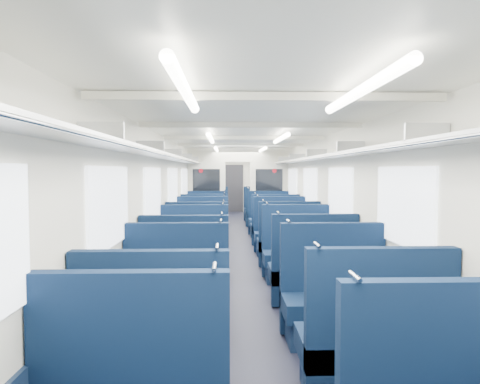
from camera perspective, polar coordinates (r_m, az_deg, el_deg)
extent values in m
cube|color=black|center=(9.37, 0.11, -7.94)|extent=(2.80, 18.00, 0.01)
cube|color=white|center=(9.22, 0.11, 6.56)|extent=(2.80, 18.00, 0.01)
cube|color=beige|center=(9.28, -8.56, -0.76)|extent=(0.02, 18.00, 2.35)
cube|color=#0F1C33|center=(9.37, -8.43, -5.80)|extent=(0.03, 17.90, 0.70)
cube|color=beige|center=(9.37, 8.70, -0.72)|extent=(0.02, 18.00, 2.35)
cube|color=#0F1C33|center=(9.45, 8.57, -5.72)|extent=(0.03, 17.90, 0.70)
cube|color=beige|center=(18.21, -0.77, 1.05)|extent=(2.80, 0.02, 2.35)
cube|color=#B2B5BA|center=(9.25, -7.49, 4.17)|extent=(0.34, 17.40, 0.04)
cylinder|color=silver|center=(9.23, -6.38, 4.05)|extent=(0.02, 17.40, 0.02)
cube|color=#B2B5BA|center=(3.34, -18.06, 7.70)|extent=(0.34, 0.03, 0.14)
cube|color=#B2B5BA|center=(5.29, -11.91, 5.96)|extent=(0.34, 0.03, 0.14)
cube|color=#B2B5BA|center=(7.26, -9.10, 5.14)|extent=(0.34, 0.03, 0.14)
cube|color=#B2B5BA|center=(9.25, -7.49, 4.66)|extent=(0.34, 0.03, 0.14)
cube|color=#B2B5BA|center=(11.24, -6.46, 4.35)|extent=(0.34, 0.03, 0.14)
cube|color=#B2B5BA|center=(13.23, -5.74, 4.13)|extent=(0.34, 0.03, 0.14)
cube|color=#B2B5BA|center=(15.23, -5.20, 3.97)|extent=(0.34, 0.03, 0.14)
cube|color=#B2B5BA|center=(17.23, -4.79, 3.85)|extent=(0.34, 0.03, 0.14)
cube|color=#B2B5BA|center=(9.32, 7.64, 4.15)|extent=(0.34, 17.40, 0.04)
cylinder|color=silver|center=(9.30, 6.54, 4.04)|extent=(0.02, 17.40, 0.02)
cube|color=#B2B5BA|center=(3.55, 23.66, 7.32)|extent=(0.34, 0.03, 0.14)
cube|color=#B2B5BA|center=(5.42, 14.54, 5.86)|extent=(0.34, 0.03, 0.14)
cube|color=#B2B5BA|center=(7.36, 10.18, 5.10)|extent=(0.34, 0.03, 0.14)
cube|color=#B2B5BA|center=(9.32, 7.65, 4.65)|extent=(0.34, 0.03, 0.14)
cube|color=#B2B5BA|center=(11.30, 6.00, 4.35)|extent=(0.34, 0.03, 0.14)
cube|color=#B2B5BA|center=(13.29, 4.85, 4.13)|extent=(0.34, 0.03, 0.14)
cube|color=#B2B5BA|center=(15.28, 3.99, 3.97)|extent=(0.34, 0.03, 0.14)
cube|color=#B2B5BA|center=(17.27, 3.34, 3.85)|extent=(0.34, 0.03, 0.14)
cube|color=white|center=(4.16, -16.93, -1.94)|extent=(0.02, 1.30, 0.75)
cube|color=white|center=(6.40, -11.51, -0.22)|extent=(0.02, 1.30, 0.75)
cube|color=white|center=(8.67, -8.92, 0.61)|extent=(0.02, 1.30, 0.75)
cube|color=white|center=(10.96, -7.40, 1.09)|extent=(0.02, 1.30, 0.75)
cube|color=white|center=(13.75, -6.24, 1.46)|extent=(0.02, 1.30, 0.75)
cube|color=white|center=(16.04, -5.59, 1.67)|extent=(0.02, 1.30, 0.75)
cube|color=white|center=(4.34, 20.89, -1.80)|extent=(0.02, 1.30, 0.75)
cube|color=white|center=(6.52, 13.12, -0.18)|extent=(0.02, 1.30, 0.75)
cube|color=white|center=(8.76, 9.29, 0.63)|extent=(0.02, 1.30, 0.75)
cube|color=white|center=(11.03, 7.02, 1.10)|extent=(0.02, 1.30, 0.75)
cube|color=white|center=(13.80, 5.26, 1.47)|extent=(0.02, 1.30, 0.75)
cube|color=white|center=(16.09, 4.27, 1.67)|extent=(0.02, 1.30, 0.75)
cube|color=silver|center=(3.26, 3.47, 12.58)|extent=(2.70, 0.06, 0.06)
cube|color=silver|center=(5.23, 1.48, 8.91)|extent=(2.70, 0.06, 0.06)
cube|color=silver|center=(7.22, 0.60, 7.25)|extent=(2.70, 0.06, 0.06)
cube|color=silver|center=(9.22, 0.11, 6.31)|extent=(2.70, 0.06, 0.06)
cube|color=silver|center=(11.22, -0.21, 5.70)|extent=(2.70, 0.06, 0.06)
cube|color=silver|center=(13.21, -0.43, 5.28)|extent=(2.70, 0.06, 0.06)
cube|color=silver|center=(15.21, -0.60, 4.97)|extent=(2.70, 0.06, 0.06)
cube|color=silver|center=(17.21, -0.72, 4.73)|extent=(2.70, 0.06, 0.06)
cylinder|color=white|center=(2.76, -7.34, 13.29)|extent=(0.07, 1.60, 0.07)
cylinder|color=white|center=(6.72, -3.95, 7.14)|extent=(0.07, 1.60, 0.07)
cylinder|color=white|center=(10.21, -3.17, 5.69)|extent=(0.07, 1.60, 0.07)
cylinder|color=white|center=(14.71, -2.71, 4.84)|extent=(0.07, 1.60, 0.07)
cylinder|color=white|center=(2.87, 15.70, 12.80)|extent=(0.07, 1.60, 0.07)
cylinder|color=white|center=(6.77, 5.47, 7.11)|extent=(0.07, 1.60, 0.07)
cylinder|color=white|center=(10.24, 3.02, 5.68)|extent=(0.07, 1.60, 0.07)
cylinder|color=white|center=(14.73, 1.59, 4.84)|extent=(0.07, 1.60, 0.07)
cube|color=black|center=(18.16, -0.77, 0.50)|extent=(0.75, 0.06, 2.00)
cube|color=silver|center=(11.98, -4.49, 0.08)|extent=(1.05, 0.08, 2.35)
cube|color=black|center=(11.92, -4.51, 1.15)|extent=(0.76, 0.02, 0.80)
cylinder|color=#B00B19|center=(11.92, -5.23, 2.83)|extent=(0.12, 0.01, 0.12)
cube|color=silver|center=(12.02, 3.87, 0.10)|extent=(1.05, 0.08, 2.35)
cube|color=black|center=(11.97, 3.90, 1.16)|extent=(0.76, 0.02, 0.80)
cylinder|color=#B00B19|center=(11.97, 4.62, 2.83)|extent=(0.12, 0.01, 0.12)
cube|color=silver|center=(11.96, -0.30, 4.88)|extent=(0.70, 0.08, 0.35)
cube|color=#0C1F3D|center=(2.67, -14.38, -22.65)|extent=(1.11, 0.11, 1.19)
cylinder|color=silver|center=(2.41, -3.42, -9.95)|extent=(0.02, 0.17, 0.02)
cylinder|color=silver|center=(2.28, 15.10, -10.82)|extent=(0.02, 0.17, 0.02)
cube|color=#0C1F3D|center=(3.53, -11.08, -20.16)|extent=(1.11, 0.58, 0.19)
cube|color=#0C1A33|center=(3.63, -11.04, -23.62)|extent=(1.02, 0.47, 0.29)
cube|color=#0C1F3D|center=(3.23, -11.85, -18.01)|extent=(1.11, 0.11, 1.19)
cylinder|color=silver|center=(3.02, -3.06, -7.34)|extent=(0.02, 0.17, 0.02)
cube|color=#0C1F3D|center=(3.72, 16.87, -19.03)|extent=(1.11, 0.58, 0.19)
cube|color=#0C1A33|center=(3.81, 16.81, -22.35)|extent=(1.02, 0.47, 0.29)
cube|color=#0C1F3D|center=(3.43, 18.25, -16.85)|extent=(1.11, 0.11, 1.19)
cylinder|color=silver|center=(3.14, 10.27, -6.97)|extent=(0.02, 0.17, 0.02)
cube|color=#0C1F3D|center=(4.55, -8.76, -14.82)|extent=(1.11, 0.58, 0.19)
cube|color=#0C1A33|center=(4.62, -8.74, -17.63)|extent=(1.02, 0.47, 0.29)
cube|color=#0C1F3D|center=(4.71, -8.42, -11.25)|extent=(1.11, 0.11, 1.19)
cylinder|color=silver|center=(4.57, -2.58, -3.84)|extent=(0.02, 0.17, 0.02)
cube|color=#0C1F3D|center=(4.60, 12.86, -14.62)|extent=(1.11, 0.58, 0.19)
cube|color=#0C1A33|center=(4.68, 12.82, -17.41)|extent=(1.02, 0.47, 0.29)
cube|color=#0C1F3D|center=(4.76, 12.16, -11.12)|extent=(1.11, 0.11, 1.19)
cylinder|color=silver|center=(4.56, 6.47, -3.86)|extent=(0.02, 0.17, 0.02)
cube|color=#0C1F3D|center=(5.73, -7.21, -11.07)|extent=(1.11, 0.58, 0.19)
cube|color=#0C1A33|center=(5.79, -7.19, -13.35)|extent=(1.02, 0.47, 0.29)
cube|color=#0C1F3D|center=(5.45, -7.47, -9.30)|extent=(1.11, 0.11, 1.19)
cylinder|color=silver|center=(5.32, -2.45, -2.88)|extent=(0.02, 0.17, 0.02)
cube|color=#0C1F3D|center=(5.91, 9.43, -10.66)|extent=(1.11, 0.58, 0.19)
cube|color=#0C1A33|center=(5.97, 9.41, -12.88)|extent=(1.02, 0.47, 0.29)
cube|color=#0C1F3D|center=(5.63, 9.92, -8.93)|extent=(1.11, 0.11, 1.19)
cylinder|color=silver|center=(5.46, 5.12, -2.75)|extent=(0.02, 0.17, 0.02)
cube|color=#0C1F3D|center=(6.86, -6.26, -8.74)|extent=(1.11, 0.58, 0.19)
cube|color=#0C1A33|center=(6.91, -6.25, -10.67)|extent=(1.02, 0.47, 0.29)
cube|color=#0C1F3D|center=(7.05, -6.12, -6.50)|extent=(1.11, 0.11, 1.19)
cylinder|color=silver|center=(6.95, -2.27, -1.53)|extent=(0.02, 0.17, 0.02)
cube|color=#0C1F3D|center=(6.91, 7.74, -8.65)|extent=(1.11, 0.58, 0.19)
cube|color=#0C1A33|center=(6.96, 7.73, -10.57)|extent=(1.02, 0.47, 0.29)
cube|color=#0C1F3D|center=(7.10, 7.44, -6.44)|extent=(1.11, 0.11, 1.19)
cylinder|color=silver|center=(6.97, 3.64, -1.52)|extent=(0.02, 0.17, 0.02)
cube|color=#0C1F3D|center=(7.94, -5.62, -7.13)|extent=(1.11, 0.58, 0.19)
cube|color=#0C1A33|center=(7.98, -5.61, -8.82)|extent=(1.02, 0.47, 0.29)
cube|color=#0C1F3D|center=(7.66, -5.75, -5.74)|extent=(1.11, 0.11, 1.19)
cylinder|color=silver|center=(7.58, -2.22, -1.16)|extent=(0.02, 0.17, 0.02)
cube|color=#0C1F3D|center=(8.08, 6.34, -6.96)|extent=(1.11, 0.58, 0.19)
cube|color=#0C1A33|center=(8.12, 6.33, -8.61)|extent=(1.02, 0.47, 0.29)
cube|color=#0C1F3D|center=(7.81, 6.59, -5.58)|extent=(1.11, 0.11, 1.19)
cylinder|color=silver|center=(7.69, 3.14, -1.10)|extent=(0.02, 0.17, 0.02)
cube|color=#0C1F3D|center=(9.06, -5.13, -5.88)|extent=(1.11, 0.58, 0.19)
cube|color=#0C1A33|center=(9.10, -5.12, -7.36)|extent=(1.02, 0.47, 0.29)
cube|color=#0C1F3D|center=(9.26, -5.04, -4.24)|extent=(1.11, 0.11, 1.19)
cylinder|color=silver|center=(9.19, -2.13, -0.45)|extent=(0.02, 0.17, 0.02)
cube|color=#0C1F3D|center=(9.01, 5.49, -5.93)|extent=(1.11, 0.58, 0.19)
cube|color=#0C1A33|center=(9.05, 5.48, -7.42)|extent=(1.02, 0.47, 0.29)
cube|color=#0C1F3D|center=(9.21, 5.31, -4.28)|extent=(1.11, 0.11, 1.19)
cylinder|color=silver|center=(9.11, 2.39, -0.48)|extent=(0.02, 0.17, 0.02)
cube|color=#0C1F3D|center=(10.40, -4.67, -4.74)|extent=(1.11, 0.58, 0.19)
cube|color=#0C1A33|center=(10.44, -4.67, -6.03)|extent=(1.02, 0.47, 0.29)
cube|color=#0C1F3D|center=(10.14, -4.75, -3.62)|extent=(1.11, 0.11, 1.19)
cylinder|color=silver|center=(10.07, -2.09, -0.15)|extent=(0.02, 0.17, 0.02)
cube|color=#0C1F3D|center=(10.27, 4.60, -4.83)|extent=(1.11, 0.58, 0.19)
cube|color=#0C1A33|center=(10.31, 4.59, -6.15)|extent=(1.02, 0.47, 0.29)
cube|color=#0C1F3D|center=(10.01, 4.75, -3.70)|extent=(1.11, 0.11, 1.19)
cylinder|color=silver|center=(9.91, 2.06, -0.20)|extent=(0.02, 0.17, 0.02)
cube|color=#0C1F3D|center=(11.39, -4.41, -4.07)|extent=(1.11, 0.58, 0.19)
cube|color=#0C1A33|center=(11.43, -4.40, -5.25)|extent=(1.02, 0.47, 0.29)
cube|color=#0C1F3D|center=(11.61, -4.36, -2.79)|extent=(1.11, 0.11, 1.19)
cylinder|color=silver|center=(11.55, -2.03, 0.24)|extent=(0.02, 0.17, 0.02)
cube|color=#0C1F3D|center=(11.43, 3.95, -4.04)|extent=(1.11, 0.58, 0.19)
cube|color=#0C1A33|center=(11.46, 3.95, -5.23)|extent=(1.02, 0.47, 0.29)
cube|color=#0C1F3D|center=(11.64, 3.84, -2.77)|extent=(1.11, 0.11, 1.19)
cylinder|color=silver|center=(11.56, 1.53, 0.24)|extent=(0.02, 0.17, 0.02)
cube|color=#0C1F3D|center=(13.36, -4.00, -3.04)|extent=(1.11, 0.58, 0.19)
cube|color=#0C1A33|center=(13.39, -4.00, -4.05)|extent=(1.02, 0.47, 0.29)
cube|color=#0C1F3D|center=(13.10, -4.05, -2.14)|extent=(1.11, 0.11, 1.19)
cylinder|color=silver|center=(13.05, -1.99, 0.54)|extent=(0.02, 0.17, 0.02)
cube|color=#0C1F3D|center=(13.55, 3.06, -2.95)|extent=(1.11, 0.58, 0.19)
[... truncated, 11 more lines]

